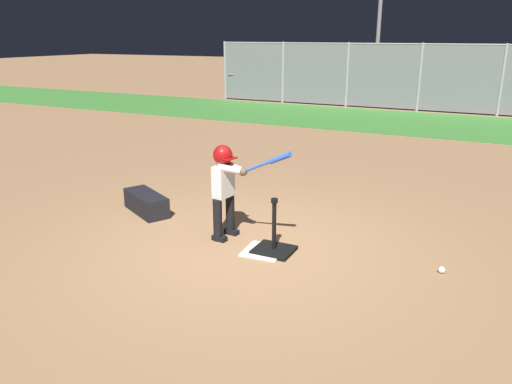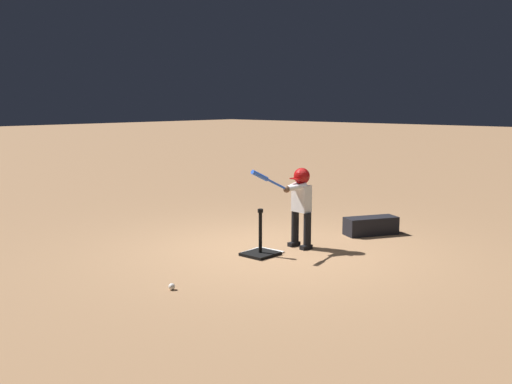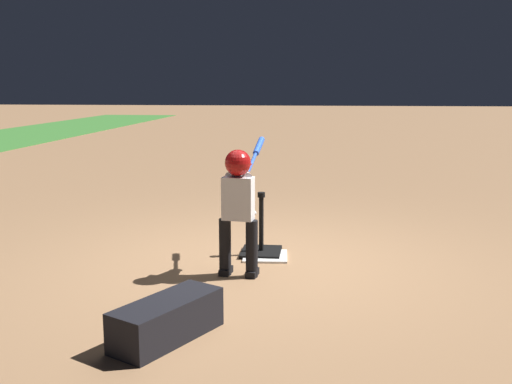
# 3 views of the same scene
# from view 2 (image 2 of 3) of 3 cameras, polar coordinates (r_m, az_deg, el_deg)

# --- Properties ---
(ground_plane) EXTENTS (90.00, 90.00, 0.00)m
(ground_plane) POSITION_cam_2_polar(r_m,az_deg,el_deg) (8.49, 1.60, -5.60)
(ground_plane) COLOR #99704C
(home_plate) EXTENTS (0.47, 0.47, 0.02)m
(home_plate) POSITION_cam_2_polar(r_m,az_deg,el_deg) (8.34, 0.62, -5.79)
(home_plate) COLOR white
(home_plate) RESTS_ON ground_plane
(batting_tee) EXTENTS (0.45, 0.40, 0.65)m
(batting_tee) POSITION_cam_2_polar(r_m,az_deg,el_deg) (8.21, 0.42, -5.48)
(batting_tee) COLOR black
(batting_tee) RESTS_ON ground_plane
(batter_child) EXTENTS (1.04, 0.37, 1.19)m
(batter_child) POSITION_cam_2_polar(r_m,az_deg,el_deg) (8.52, 4.17, -0.52)
(batter_child) COLOR black
(batter_child) RESTS_ON ground_plane
(baseball) EXTENTS (0.07, 0.07, 0.07)m
(baseball) POSITION_cam_2_polar(r_m,az_deg,el_deg) (6.83, -8.03, -8.91)
(baseball) COLOR white
(baseball) RESTS_ON ground_plane
(equipment_bag) EXTENTS (0.89, 0.68, 0.28)m
(equipment_bag) POSITION_cam_2_polar(r_m,az_deg,el_deg) (9.64, 10.89, -3.18)
(equipment_bag) COLOR black
(equipment_bag) RESTS_ON ground_plane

